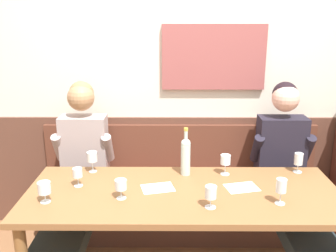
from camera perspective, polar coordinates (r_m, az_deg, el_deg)
room_wall_back at (r=3.22m, az=1.96°, el=8.51°), size 6.80×0.12×2.80m
wood_wainscot_panel at (r=3.41m, az=1.79°, el=-6.81°), size 6.80×0.03×1.00m
wall_bench at (r=3.32m, az=1.84°, el=-11.69°), size 2.35×0.42×0.94m
dining_table at (r=2.53m, az=2.32°, el=-11.54°), size 2.05×0.81×0.75m
person_center_right_seat at (r=2.92m, az=-13.78°, el=-8.11°), size 0.48×1.27×1.35m
person_right_seat at (r=2.98m, az=18.24°, el=-7.99°), size 0.49×1.27×1.35m
wine_bottle_green_tall at (r=2.68m, az=2.68°, el=-4.39°), size 0.07×0.07×0.35m
wine_glass_left_end at (r=2.39m, az=16.76°, el=-8.84°), size 0.06×0.06×0.16m
wine_glass_right_end at (r=2.43m, az=-18.21°, el=-8.94°), size 0.08×0.08×0.13m
wine_glass_near_bucket at (r=2.38m, az=-7.16°, el=-8.88°), size 0.07×0.07×0.13m
wine_glass_mid_left at (r=2.89m, az=19.14°, el=-4.90°), size 0.06×0.06×0.15m
wine_glass_center_front at (r=2.27m, az=6.49°, el=-10.10°), size 0.07×0.07×0.14m
wine_glass_mid_right at (r=2.59m, az=-13.52°, el=-7.04°), size 0.06×0.06×0.13m
wine_glass_center_rear at (r=2.79m, az=-11.41°, el=-4.72°), size 0.07×0.07×0.15m
wine_glass_by_bottle at (r=2.72m, az=8.69°, el=-5.15°), size 0.07×0.07×0.15m
tasting_sheet_left_guest at (r=2.53m, az=-1.56°, el=-9.36°), size 0.24×0.20×0.00m
tasting_sheet_right_guest at (r=2.58m, az=11.09°, el=-9.12°), size 0.24×0.19×0.00m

